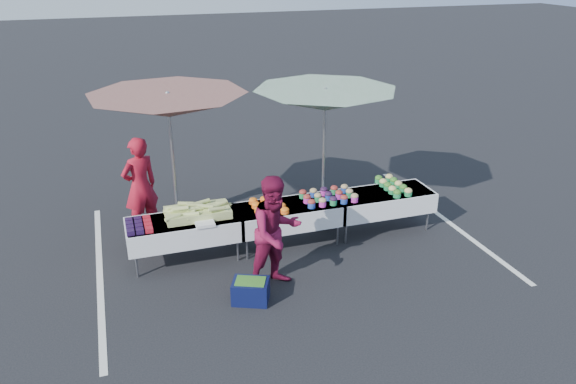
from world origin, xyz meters
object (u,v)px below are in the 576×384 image
object	(u,v)px
customer	(276,233)
umbrella_left	(168,106)
table_left	(184,229)
table_center	(288,214)
table_right	(381,201)
storage_bin	(251,290)
vendor	(140,186)
umbrella_right	(325,101)

from	to	relation	value
customer	umbrella_left	world-z (taller)	umbrella_left
table_left	customer	distance (m)	1.73
table_center	table_right	distance (m)	1.80
storage_bin	table_center	bearing A→B (deg)	78.20
vendor	umbrella_right	xyz separation A→B (m)	(3.26, -0.65, 1.45)
table_left	umbrella_right	xyz separation A→B (m)	(2.69, 0.61, 1.78)
customer	umbrella_left	distance (m)	2.80
vendor	table_center	bearing A→B (deg)	127.68
vendor	storage_bin	world-z (taller)	vendor
table_left	umbrella_right	world-z (taller)	umbrella_right
umbrella_right	vendor	bearing A→B (deg)	168.73
table_left	customer	world-z (taller)	customer
table_center	umbrella_right	distance (m)	2.08
customer	storage_bin	distance (m)	0.93
umbrella_right	table_right	bearing A→B (deg)	-33.92
umbrella_right	storage_bin	size ratio (longest dim) A/B	4.52
table_left	umbrella_left	xyz separation A→B (m)	(0.00, 0.80, 1.86)
table_right	customer	bearing A→B (deg)	-153.45
table_center	customer	world-z (taller)	customer
table_right	umbrella_right	bearing A→B (deg)	146.08
table_left	table_right	distance (m)	3.60
table_left	umbrella_right	size ratio (longest dim) A/B	0.65
table_center	umbrella_left	distance (m)	2.71
table_center	umbrella_left	bearing A→B (deg)	156.01
vendor	umbrella_left	size ratio (longest dim) A/B	0.56
vendor	customer	xyz separation A→B (m)	(1.78, -2.45, -0.01)
customer	umbrella_right	world-z (taller)	umbrella_right
table_right	umbrella_left	size ratio (longest dim) A/B	0.57
table_right	storage_bin	world-z (taller)	table_right
table_center	vendor	world-z (taller)	vendor
table_right	umbrella_right	distance (m)	2.09
vendor	storage_bin	size ratio (longest dim) A/B	2.86
table_left	storage_bin	bearing A→B (deg)	-64.37
vendor	umbrella_right	distance (m)	3.62
customer	umbrella_left	xyz separation A→B (m)	(-1.21, 1.99, 1.54)
umbrella_left	umbrella_right	size ratio (longest dim) A/B	1.13
table_right	storage_bin	bearing A→B (deg)	-152.38
table_left	vendor	size ratio (longest dim) A/B	1.02
vendor	customer	distance (m)	3.03
table_center	table_right	world-z (taller)	same
umbrella_left	umbrella_right	distance (m)	2.69
customer	umbrella_right	size ratio (longest dim) A/B	0.62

